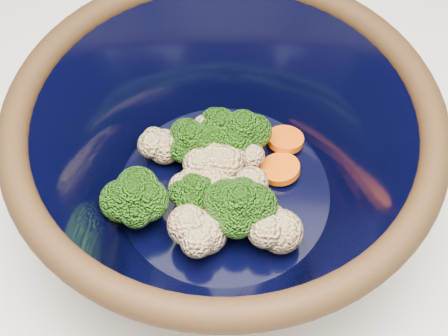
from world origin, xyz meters
TOP-DOWN VIEW (x-y plane):
  - mixing_bowl at (-0.12, 0.07)m, footprint 0.33×0.33m
  - vegetable_pile at (-0.13, 0.07)m, footprint 0.15×0.13m

SIDE VIEW (x-z plane):
  - vegetable_pile at x=-0.13m, z-range 0.93..0.98m
  - mixing_bowl at x=-0.12m, z-range 0.91..1.04m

